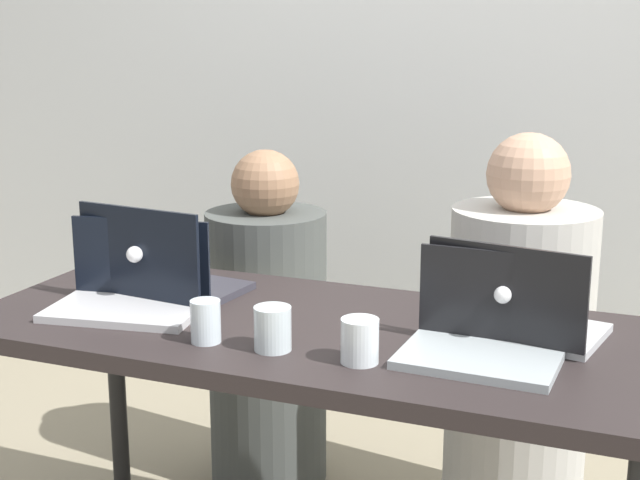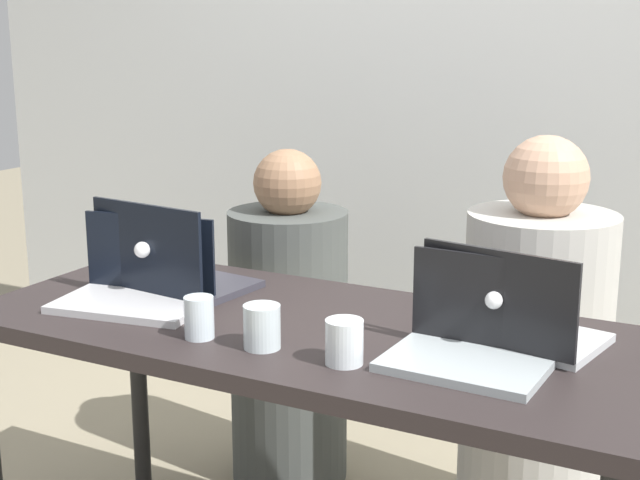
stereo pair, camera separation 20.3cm
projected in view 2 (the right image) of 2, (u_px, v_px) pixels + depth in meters
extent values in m
cube|color=silver|center=(495.00, 82.00, 3.10)|extent=(4.50, 0.10, 2.42)
cube|color=#2B2424|center=(306.00, 332.00, 2.02)|extent=(1.56, 0.67, 0.04)
cylinder|color=black|center=(139.00, 383.00, 2.68)|extent=(0.05, 0.05, 0.71)
cylinder|color=#484C49|center=(289.00, 347.00, 2.77)|extent=(0.40, 0.40, 0.86)
sphere|color=#997051|center=(287.00, 183.00, 2.65)|extent=(0.20, 0.20, 0.20)
cylinder|color=#B7B4AD|center=(534.00, 381.00, 2.41)|extent=(0.45, 0.45, 0.93)
sphere|color=tan|center=(546.00, 178.00, 2.28)|extent=(0.22, 0.22, 0.22)
cube|color=silver|center=(519.00, 335.00, 1.91)|extent=(0.38, 0.28, 0.02)
cube|color=black|center=(497.00, 299.00, 1.80)|extent=(0.34, 0.07, 0.20)
sphere|color=white|center=(494.00, 300.00, 1.79)|extent=(0.04, 0.04, 0.04)
cube|color=#AFB9BC|center=(464.00, 365.00, 1.74)|extent=(0.32, 0.22, 0.02)
cube|color=black|center=(485.00, 300.00, 1.81)|extent=(0.31, 0.02, 0.19)
sphere|color=white|center=(487.00, 299.00, 1.82)|extent=(0.03, 0.03, 0.03)
cube|color=silver|center=(129.00, 305.00, 2.12)|extent=(0.38, 0.26, 0.02)
cube|color=black|center=(150.00, 253.00, 2.19)|extent=(0.35, 0.07, 0.19)
sphere|color=white|center=(152.00, 251.00, 2.21)|extent=(0.03, 0.03, 0.03)
cube|color=#34333D|center=(183.00, 284.00, 2.29)|extent=(0.37, 0.28, 0.02)
cube|color=black|center=(147.00, 249.00, 2.17)|extent=(0.35, 0.05, 0.22)
sphere|color=white|center=(142.00, 250.00, 2.15)|extent=(0.04, 0.04, 0.04)
cylinder|color=white|center=(344.00, 342.00, 1.76)|extent=(0.08, 0.08, 0.09)
cylinder|color=silver|center=(344.00, 352.00, 1.77)|extent=(0.07, 0.07, 0.05)
cylinder|color=silver|center=(262.00, 327.00, 1.85)|extent=(0.08, 0.08, 0.09)
cylinder|color=silver|center=(262.00, 336.00, 1.86)|extent=(0.07, 0.07, 0.05)
cylinder|color=silver|center=(199.00, 317.00, 1.91)|extent=(0.06, 0.06, 0.09)
cylinder|color=silver|center=(199.00, 327.00, 1.92)|extent=(0.06, 0.06, 0.05)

